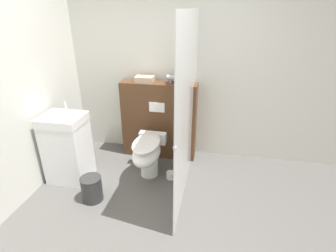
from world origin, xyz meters
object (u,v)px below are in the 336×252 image
object	(u,v)px
waste_bin	(92,189)
sink_vanity	(67,148)
hair_drier	(174,78)
toilet	(148,153)

from	to	relation	value
waste_bin	sink_vanity	bearing A→B (deg)	142.71
hair_drier	toilet	bearing A→B (deg)	-109.13
toilet	hair_drier	bearing A→B (deg)	70.87
toilet	hair_drier	size ratio (longest dim) A/B	3.48
toilet	waste_bin	xyz separation A→B (m)	(-0.53, -0.58, -0.21)
sink_vanity	waste_bin	size ratio (longest dim) A/B	3.38
waste_bin	hair_drier	bearing A→B (deg)	58.27
sink_vanity	waste_bin	xyz separation A→B (m)	(0.48, -0.36, -0.30)
hair_drier	waste_bin	world-z (taller)	hair_drier
sink_vanity	waste_bin	world-z (taller)	sink_vanity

